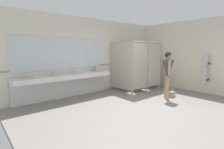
{
  "coord_description": "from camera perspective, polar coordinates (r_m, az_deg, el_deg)",
  "views": [
    {
      "loc": [
        -3.85,
        -2.88,
        1.67
      ],
      "look_at": [
        -0.8,
        0.74,
        0.98
      ],
      "focal_mm": 27.46,
      "sensor_mm": 36.0,
      "label": 1
    }
  ],
  "objects": [
    {
      "name": "ground_plane",
      "position": [
        5.11,
        12.58,
        -11.58
      ],
      "size": [
        6.77,
        6.05,
        0.1
      ],
      "primitive_type": "cube",
      "color": "gray"
    },
    {
      "name": "wall_back",
      "position": [
        6.85,
        -5.94,
        6.17
      ],
      "size": [
        6.77,
        0.12,
        2.84
      ],
      "primitive_type": "cube",
      "color": "beige",
      "rests_on": "ground_plane"
    },
    {
      "name": "wall_side_right",
      "position": [
        7.57,
        27.64,
        5.47
      ],
      "size": [
        0.12,
        6.05,
        2.84
      ],
      "primitive_type": "cube",
      "color": "beige",
      "rests_on": "ground_plane"
    },
    {
      "name": "wall_back_tile_band",
      "position": [
        6.82,
        -5.59,
        3.05
      ],
      "size": [
        6.77,
        0.01,
        0.06
      ],
      "primitive_type": "cube",
      "color": "#9E937F",
      "rests_on": "wall_back"
    },
    {
      "name": "vanity_counter",
      "position": [
        6.0,
        -15.31,
        -1.98
      ],
      "size": [
        3.26,
        0.59,
        0.96
      ],
      "color": "silver",
      "rests_on": "ground_plane"
    },
    {
      "name": "mirror_panel",
      "position": [
        6.11,
        -16.49,
        6.75
      ],
      "size": [
        3.16,
        0.02,
        1.08
      ],
      "primitive_type": "cube",
      "color": "silver",
      "rests_on": "wall_back"
    },
    {
      "name": "bathroom_stalls",
      "position": [
        7.26,
        8.98,
        3.24
      ],
      "size": [
        1.78,
        1.34,
        1.99
      ],
      "color": "#B2AD9E",
      "rests_on": "ground_plane"
    },
    {
      "name": "paper_towel_dispenser_upper",
      "position": [
        7.35,
        29.25,
        4.4
      ],
      "size": [
        0.34,
        0.13,
        0.42
      ],
      "color": "#B7BABF",
      "rests_on": "wall_side_right"
    },
    {
      "name": "paper_towel_dispenser_lower",
      "position": [
        7.39,
        29.06,
        -0.1
      ],
      "size": [
        0.4,
        0.13,
        0.47
      ],
      "color": "#B7BABF",
      "rests_on": "wall_side_right"
    },
    {
      "name": "person_standing",
      "position": [
        6.04,
        18.04,
        1.58
      ],
      "size": [
        0.57,
        0.57,
        1.6
      ],
      "color": "tan",
      "rests_on": "ground_plane"
    },
    {
      "name": "handbag",
      "position": [
        6.48,
        19.32,
        -6.13
      ],
      "size": [
        0.26,
        0.13,
        0.33
      ],
      "color": "tan",
      "rests_on": "ground_plane"
    },
    {
      "name": "soap_dispenser",
      "position": [
        6.66,
        -5.79,
        1.88
      ],
      "size": [
        0.07,
        0.07,
        0.19
      ],
      "color": "teal",
      "rests_on": "vanity_counter"
    },
    {
      "name": "paper_cup",
      "position": [
        5.41,
        -24.07,
        -0.6
      ],
      "size": [
        0.07,
        0.07,
        0.1
      ],
      "primitive_type": "cylinder",
      "color": "beige",
      "rests_on": "vanity_counter"
    }
  ]
}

